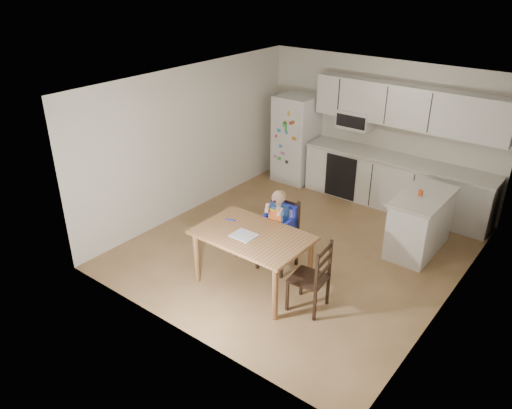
{
  "coord_description": "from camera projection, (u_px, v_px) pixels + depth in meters",
  "views": [
    {
      "loc": [
        3.53,
        -5.66,
        4.01
      ],
      "look_at": [
        -0.37,
        -0.64,
        0.87
      ],
      "focal_mm": 35.0,
      "sensor_mm": 36.0,
      "label": 1
    }
  ],
  "objects": [
    {
      "name": "chair_booster",
      "position": [
        280.0,
        221.0,
        6.94
      ],
      "size": [
        0.47,
        0.47,
        1.2
      ],
      "rotation": [
        0.0,
        0.0,
        0.04
      ],
      "color": "black",
      "rests_on": "ground"
    },
    {
      "name": "dining_table",
      "position": [
        252.0,
        241.0,
        6.52
      ],
      "size": [
        1.49,
        0.96,
        0.8
      ],
      "color": "brown",
      "rests_on": "ground"
    },
    {
      "name": "room",
      "position": [
        321.0,
        162.0,
        7.51
      ],
      "size": [
        4.52,
        5.01,
        2.51
      ],
      "color": "brown",
      "rests_on": "ground"
    },
    {
      "name": "chair_side",
      "position": [
        316.0,
        274.0,
        6.11
      ],
      "size": [
        0.46,
        0.46,
        0.95
      ],
      "rotation": [
        0.0,
        0.0,
        -1.47
      ],
      "color": "black",
      "rests_on": "ground"
    },
    {
      "name": "refrigerator",
      "position": [
        296.0,
        139.0,
        9.72
      ],
      "size": [
        0.72,
        0.7,
        1.7
      ],
      "primitive_type": "cube",
      "color": "silver",
      "rests_on": "ground"
    },
    {
      "name": "toddler_spoon",
      "position": [
        230.0,
        220.0,
        6.81
      ],
      "size": [
        0.12,
        0.06,
        0.02
      ],
      "primitive_type": "cylinder",
      "rotation": [
        0.0,
        1.57,
        0.35
      ],
      "color": "#1F2BB3",
      "rests_on": "dining_table"
    },
    {
      "name": "napkin",
      "position": [
        244.0,
        235.0,
        6.42
      ],
      "size": [
        0.31,
        0.26,
        0.01
      ],
      "primitive_type": "cube",
      "color": "#B6B6BB",
      "rests_on": "dining_table"
    },
    {
      "name": "kitchen_run",
      "position": [
        397.0,
        159.0,
        8.65
      ],
      "size": [
        3.37,
        0.62,
        2.15
      ],
      "color": "silver",
      "rests_on": "ground"
    },
    {
      "name": "kitchen_island",
      "position": [
        420.0,
        223.0,
        7.45
      ],
      "size": [
        0.65,
        1.24,
        0.91
      ],
      "color": "silver",
      "rests_on": "ground"
    },
    {
      "name": "red_cup",
      "position": [
        420.0,
        193.0,
        7.22
      ],
      "size": [
        0.07,
        0.07,
        0.09
      ],
      "primitive_type": "cylinder",
      "color": "#DB5320",
      "rests_on": "kitchen_island"
    }
  ]
}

